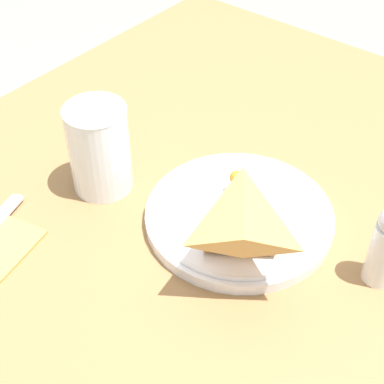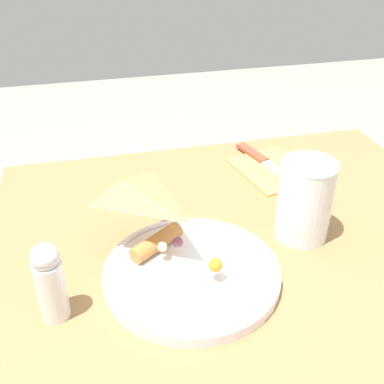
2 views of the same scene
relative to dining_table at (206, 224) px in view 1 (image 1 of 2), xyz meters
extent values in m
cube|color=olive|center=(0.00, 0.00, 0.10)|extent=(0.90, 0.76, 0.03)
cube|color=#382D23|center=(0.40, 0.33, -0.25)|extent=(0.06, 0.06, 0.67)
cylinder|color=white|center=(-0.06, -0.10, 0.13)|extent=(0.24, 0.24, 0.02)
torus|color=white|center=(-0.06, -0.10, 0.13)|extent=(0.23, 0.23, 0.01)
pyramid|color=tan|center=(-0.06, -0.10, 0.14)|extent=(0.16, 0.15, 0.02)
cylinder|color=#B77A3D|center=(-0.12, -0.14, 0.15)|extent=(0.07, 0.08, 0.02)
sphere|color=#EFDB93|center=(-0.09, -0.13, 0.16)|extent=(0.01, 0.01, 0.01)
sphere|color=#7A4256|center=(-0.09, -0.11, 0.16)|extent=(0.02, 0.02, 0.02)
sphere|color=orange|center=(-0.03, -0.07, 0.16)|extent=(0.02, 0.02, 0.02)
cylinder|color=white|center=(-0.12, 0.09, 0.18)|extent=(0.08, 0.08, 0.13)
cylinder|color=#F4CC66|center=(-0.12, 0.09, 0.15)|extent=(0.07, 0.07, 0.07)
torus|color=white|center=(-0.12, 0.09, 0.24)|extent=(0.08, 0.08, 0.00)
ellipsoid|color=silver|center=(-0.22, 0.15, 0.12)|extent=(0.02, 0.02, 0.00)
cylinder|color=silver|center=(-0.04, -0.28, 0.16)|extent=(0.04, 0.04, 0.08)
camera|label=1|loc=(-0.52, -0.39, 0.66)|focal=55.00mm
camera|label=2|loc=(0.42, -0.21, 0.57)|focal=45.00mm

